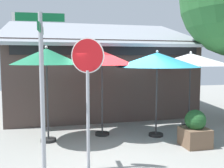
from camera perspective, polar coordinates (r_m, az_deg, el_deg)
ground_plane at (r=7.22m, az=1.42°, el=-14.08°), size 28.00×28.00×0.10m
cafe_building at (r=11.46m, az=-2.82°, el=1.85°), size 7.93×4.79×4.19m
street_sign_post at (r=5.34m, az=-15.30°, el=1.52°), size 1.00×0.94×3.29m
stop_sign at (r=5.41m, az=-5.39°, el=0.93°), size 0.64×0.39×2.81m
patio_umbrella_forest_green_left at (r=7.50m, az=-14.29°, el=5.74°), size 2.00×2.00×2.74m
patio_umbrella_crimson_center at (r=7.91m, az=-2.23°, el=5.65°), size 2.05×2.05×2.70m
patio_umbrella_teal_right at (r=7.92m, az=9.93°, el=5.20°), size 2.57×2.57×2.64m
patio_umbrella_ivory_far_right at (r=9.15m, az=16.97°, el=5.15°), size 2.69×2.69×2.64m
sidewalk_planter at (r=7.47m, az=17.87°, el=-9.62°), size 0.69×0.69×1.01m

